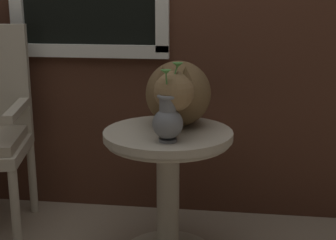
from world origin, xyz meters
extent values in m
cube|color=silver|center=(-0.30, 0.72, 0.91)|extent=(0.87, 0.03, 0.07)
cylinder|color=#B2A893|center=(0.19, 0.20, 0.31)|extent=(0.10, 0.10, 0.56)
cylinder|color=#B2A893|center=(0.19, 0.20, 0.61)|extent=(0.58, 0.58, 0.03)
torus|color=#B2A893|center=(0.19, 0.20, 0.58)|extent=(0.55, 0.55, 0.02)
cylinder|color=#B2A893|center=(-0.54, 0.17, 0.21)|extent=(0.04, 0.04, 0.41)
cylinder|color=#B2A893|center=(-0.63, 0.60, 0.21)|extent=(0.04, 0.04, 0.41)
cube|color=#B2A893|center=(-0.59, 0.38, 0.65)|extent=(0.14, 0.45, 0.04)
ellipsoid|color=brown|center=(0.23, 0.30, 0.77)|extent=(0.31, 0.33, 0.30)
sphere|color=olive|center=(0.23, 0.10, 0.82)|extent=(0.17, 0.17, 0.17)
cone|color=brown|center=(0.19, 0.09, 0.90)|extent=(0.05, 0.05, 0.06)
cone|color=brown|center=(0.28, 0.10, 0.90)|extent=(0.05, 0.05, 0.06)
cylinder|color=brown|center=(0.22, 0.53, 0.68)|extent=(0.07, 0.29, 0.07)
cylinder|color=slate|center=(0.21, 0.04, 0.63)|extent=(0.08, 0.08, 0.01)
ellipsoid|color=slate|center=(0.21, 0.04, 0.70)|extent=(0.13, 0.13, 0.13)
cylinder|color=slate|center=(0.21, 0.04, 0.78)|extent=(0.07, 0.07, 0.07)
torus|color=slate|center=(0.21, 0.04, 0.81)|extent=(0.09, 0.09, 0.02)
cylinder|color=#47893D|center=(0.21, 0.03, 0.86)|extent=(0.01, 0.04, 0.11)
cone|color=#47893D|center=(0.21, 0.01, 0.92)|extent=(0.04, 0.04, 0.02)
cylinder|color=#47893D|center=(0.23, 0.06, 0.87)|extent=(0.04, 0.03, 0.13)
cone|color=#47893D|center=(0.25, 0.07, 0.94)|extent=(0.04, 0.04, 0.02)
camera|label=1|loc=(0.48, -1.88, 1.22)|focal=52.79mm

